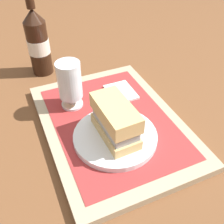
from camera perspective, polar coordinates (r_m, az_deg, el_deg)
ground_plane at (r=0.66m, az=-0.00°, el=-3.28°), size 3.00×3.00×0.00m
tray at (r=0.66m, az=-0.00°, el=-2.65°), size 0.44×0.32×0.02m
placemat at (r=0.65m, az=-0.00°, el=-1.97°), size 0.38×0.27×0.00m
plate at (r=0.60m, az=0.68°, el=-5.32°), size 0.19×0.19×0.01m
sandwich at (r=0.57m, az=0.57°, el=-1.58°), size 0.13×0.07×0.08m
beer_glass at (r=0.66m, az=-9.09°, el=6.07°), size 0.06×0.06×0.12m
napkin_folded at (r=0.73m, az=1.93°, el=4.34°), size 0.09×0.07×0.01m
beer_bottle at (r=0.85m, az=-15.73°, el=14.40°), size 0.07×0.07×0.27m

